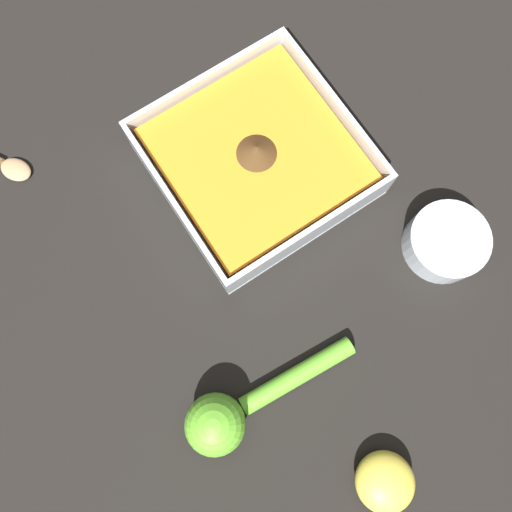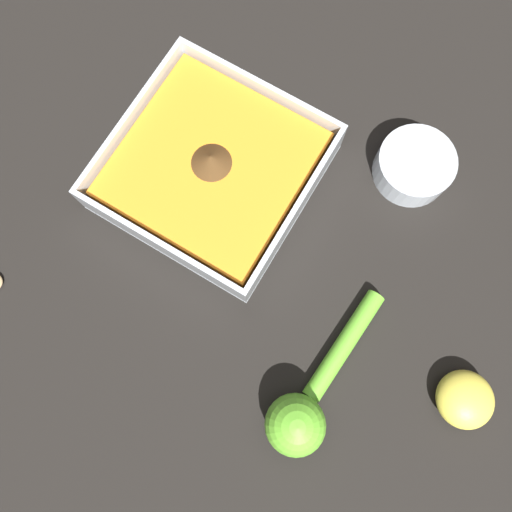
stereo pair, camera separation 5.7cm
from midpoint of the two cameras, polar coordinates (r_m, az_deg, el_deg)
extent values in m
plane|color=black|center=(0.62, 5.24, 7.86)|extent=(4.00, 4.00, 0.00)
cube|color=silver|center=(0.62, 2.63, 9.57)|extent=(0.23, 0.23, 0.01)
cube|color=silver|center=(0.64, -3.13, 18.28)|extent=(0.23, 0.01, 0.05)
cube|color=silver|center=(0.57, 8.99, 1.93)|extent=(0.23, 0.01, 0.05)
cube|color=silver|center=(0.64, 11.43, 15.51)|extent=(0.01, 0.22, 0.05)
cube|color=silver|center=(0.58, -6.47, 4.98)|extent=(0.01, 0.22, 0.05)
cube|color=orange|center=(0.60, 2.72, 10.38)|extent=(0.21, 0.21, 0.04)
cone|color=#4C3319|center=(0.58, 2.85, 11.43)|extent=(0.05, 0.05, 0.02)
cylinder|color=silver|center=(0.63, 23.25, 0.89)|extent=(0.09, 0.09, 0.04)
cylinder|color=#4C3319|center=(0.63, 23.09, 0.80)|extent=(0.08, 0.08, 0.02)
sphere|color=#6BC633|center=(0.55, -1.68, -19.34)|extent=(0.06, 0.06, 0.06)
cylinder|color=#6BC633|center=(0.57, 7.58, -14.03)|extent=(0.14, 0.03, 0.02)
ellipsoid|color=#EFDB4C|center=(0.60, 17.35, -24.03)|extent=(0.06, 0.06, 0.03)
ellipsoid|color=tan|center=(0.68, -23.68, 8.53)|extent=(0.04, 0.05, 0.01)
camera|label=1|loc=(0.03, 92.93, -12.65)|focal=35.00mm
camera|label=2|loc=(0.03, -87.07, 12.65)|focal=35.00mm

